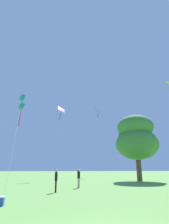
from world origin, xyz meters
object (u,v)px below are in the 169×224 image
object	(u,v)px
kite_purple_streamer	(61,112)
kite_black_large	(98,113)
tree_right_cluster	(136,137)
person_in_red_shirt	(79,176)
kite_teal_box	(22,103)
person_near_tree	(56,178)

from	to	relation	value
kite_purple_streamer	kite_black_large	bearing A→B (deg)	50.14
kite_purple_streamer	tree_right_cluster	distance (m)	15.03
kite_purple_streamer	person_in_red_shirt	size ratio (longest dim) A/B	7.98
kite_teal_box	person_near_tree	distance (m)	8.32
kite_teal_box	kite_black_large	bearing A→B (deg)	62.68
kite_black_large	person_in_red_shirt	bearing A→B (deg)	-108.27
kite_teal_box	kite_purple_streamer	size ratio (longest dim) A/B	0.64
kite_teal_box	tree_right_cluster	bearing A→B (deg)	31.24
tree_right_cluster	person_near_tree	bearing A→B (deg)	-135.44
kite_teal_box	tree_right_cluster	size ratio (longest dim) A/B	0.86
kite_teal_box	person_in_red_shirt	xyz separation A→B (m)	(5.86, 0.57, -6.96)
kite_black_large	person_in_red_shirt	world-z (taller)	kite_black_large
kite_black_large	person_in_red_shirt	xyz separation A→B (m)	(-9.85, -29.84, -15.63)
kite_purple_streamer	tree_right_cluster	world-z (taller)	kite_purple_streamer
person_in_red_shirt	kite_purple_streamer	bearing A→B (deg)	93.91
person_in_red_shirt	person_near_tree	size ratio (longest dim) A/B	1.02
kite_teal_box	person_in_red_shirt	world-z (taller)	kite_teal_box
kite_purple_streamer	kite_teal_box	bearing A→B (deg)	-105.30
kite_black_large	kite_purple_streamer	xyz separation A→B (m)	(-10.99, -13.17, -4.27)
kite_black_large	tree_right_cluster	size ratio (longest dim) A/B	1.77
kite_teal_box	tree_right_cluster	distance (m)	19.46
person_near_tree	tree_right_cluster	bearing A→B (deg)	44.56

